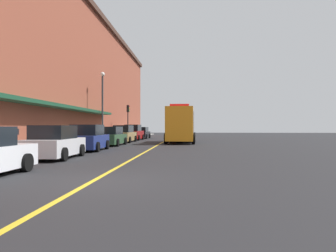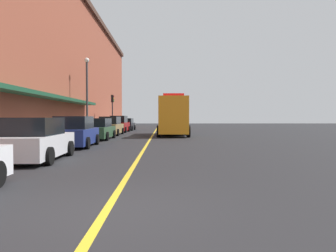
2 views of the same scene
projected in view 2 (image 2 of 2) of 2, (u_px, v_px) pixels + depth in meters
ground_plane at (153, 134)px, 30.31m from camera, size 112.00×112.00×0.00m
sidewalk_left at (92, 133)px, 30.21m from camera, size 2.40×70.00×0.15m
lane_center_stripe at (153, 134)px, 30.31m from camera, size 0.16×70.00×0.01m
brick_building_left at (31, 59)px, 28.92m from camera, size 9.72×64.00×14.53m
parked_car_1 at (36, 140)px, 11.59m from camera, size 2.14×4.35×1.65m
parked_car_2 at (75, 133)px, 16.94m from camera, size 2.18×4.29×1.72m
parked_car_3 at (98, 129)px, 22.79m from camera, size 2.14×4.62×1.60m
parked_car_4 at (111, 126)px, 28.56m from camera, size 2.01×4.91×1.75m
parked_car_5 at (119, 125)px, 34.20m from camera, size 2.09×4.49×1.86m
parked_car_6 at (126, 125)px, 39.54m from camera, size 2.13×4.56×1.57m
utility_truck at (173, 117)px, 27.86m from camera, size 2.94×7.71×3.65m
parking_meter_0 at (15, 131)px, 12.95m from camera, size 0.14×0.18×1.33m
street_lamp_left at (87, 87)px, 27.43m from camera, size 0.44×0.44×6.94m
traffic_light_near at (112, 105)px, 37.25m from camera, size 0.38×0.36×4.30m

